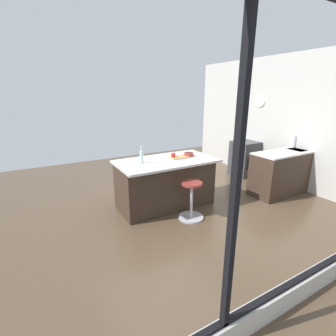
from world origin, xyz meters
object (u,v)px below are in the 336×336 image
at_px(water_bottle, 142,156).
at_px(kitchen_island, 165,183).
at_px(apple_red, 173,155).
at_px(fruit_bowl, 189,154).
at_px(cutting_board, 179,157).
at_px(stool_by_window, 191,202).
at_px(oven_range, 244,158).

bearing_deg(water_bottle, kitchen_island, -178.11).
xyz_separation_m(apple_red, fruit_bowl, (-0.34, 0.02, -0.03)).
relative_size(cutting_board, fruit_bowl, 1.91).
xyz_separation_m(stool_by_window, apple_red, (-0.04, -0.68, 0.68)).
bearing_deg(apple_red, fruit_bowl, 176.79).
distance_m(oven_range, kitchen_island, 2.83).
distance_m(cutting_board, apple_red, 0.13).
bearing_deg(apple_red, stool_by_window, 86.84).
bearing_deg(cutting_board, water_bottle, 0.29).
height_order(kitchen_island, cutting_board, cutting_board).
relative_size(kitchen_island, fruit_bowl, 9.76).
relative_size(cutting_board, water_bottle, 1.15).
bearing_deg(water_bottle, apple_red, -177.58).
height_order(kitchen_island, fruit_bowl, fruit_bowl).
bearing_deg(cutting_board, stool_by_window, 76.86).
distance_m(kitchen_island, stool_by_window, 0.70).
relative_size(oven_range, stool_by_window, 1.34).
bearing_deg(cutting_board, fruit_bowl, -178.75).
distance_m(oven_range, apple_red, 2.71).
bearing_deg(water_bottle, stool_by_window, 133.47).
relative_size(kitchen_island, apple_red, 20.53).
height_order(oven_range, apple_red, apple_red).
bearing_deg(fruit_bowl, kitchen_island, -0.80).
bearing_deg(cutting_board, kitchen_island, -2.36).
xyz_separation_m(kitchen_island, cutting_board, (-0.29, 0.01, 0.47)).
relative_size(water_bottle, fruit_bowl, 1.66).
bearing_deg(apple_red, oven_range, -166.44).
height_order(stool_by_window, fruit_bowl, fruit_bowl).
relative_size(oven_range, water_bottle, 2.87).
distance_m(stool_by_window, water_bottle, 1.17).
xyz_separation_m(cutting_board, apple_red, (0.12, -0.02, 0.05)).
bearing_deg(water_bottle, oven_range, -168.65).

